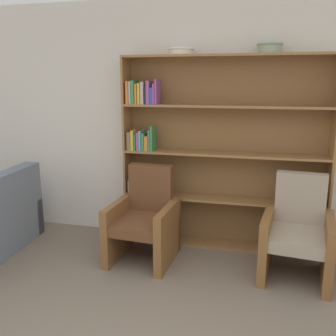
# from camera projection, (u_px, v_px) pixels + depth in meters

# --- Properties ---
(wall_back) EXTENTS (12.00, 0.06, 2.75)m
(wall_back) POSITION_uv_depth(u_px,v_px,m) (214.00, 124.00, 4.25)
(wall_back) COLOR silver
(wall_back) RESTS_ON ground
(bookshelf) EXTENTS (2.25, 0.30, 2.13)m
(bookshelf) POSITION_uv_depth(u_px,v_px,m) (208.00, 156.00, 4.19)
(bookshelf) COLOR olive
(bookshelf) RESTS_ON ground
(bowl_slate) EXTENTS (0.28, 0.28, 0.07)m
(bowl_slate) POSITION_uv_depth(u_px,v_px,m) (181.00, 51.00, 3.98)
(bowl_slate) COLOR silver
(bowl_slate) RESTS_ON bookshelf
(bowl_olive) EXTENTS (0.27, 0.27, 0.10)m
(bowl_olive) POSITION_uv_depth(u_px,v_px,m) (270.00, 48.00, 3.76)
(bowl_olive) COLOR gray
(bowl_olive) RESTS_ON bookshelf
(armchair_leather) EXTENTS (0.69, 0.72, 0.98)m
(armchair_leather) POSITION_uv_depth(u_px,v_px,m) (144.00, 221.00, 3.95)
(armchair_leather) COLOR brown
(armchair_leather) RESTS_ON ground
(armchair_cushioned) EXTENTS (0.72, 0.75, 0.98)m
(armchair_cushioned) POSITION_uv_depth(u_px,v_px,m) (297.00, 234.00, 3.60)
(armchair_cushioned) COLOR brown
(armchair_cushioned) RESTS_ON ground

